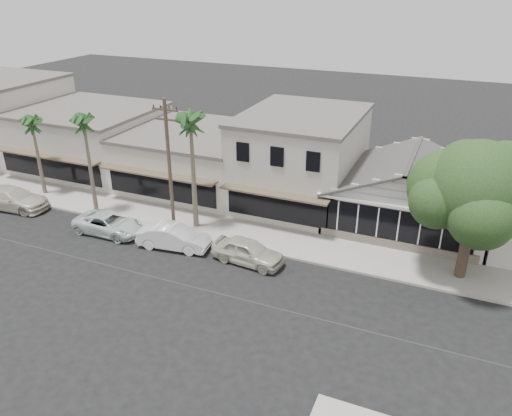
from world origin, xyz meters
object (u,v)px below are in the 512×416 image
at_px(car_2, 109,224).
at_px(shade_tree, 475,190).
at_px(car_1, 174,237).
at_px(utility_pole, 169,165).
at_px(car_3, 13,198).
at_px(car_0, 248,251).

bearing_deg(car_2, shade_tree, -81.36).
bearing_deg(car_1, shade_tree, -85.39).
height_order(utility_pole, car_1, utility_pole).
xyz_separation_m(utility_pole, car_3, (-12.87, -1.33, -4.00)).
bearing_deg(utility_pole, car_1, -58.78).
relative_size(car_1, car_3, 0.84).
relative_size(car_1, car_2, 0.95).
relative_size(car_2, shade_tree, 0.59).
xyz_separation_m(car_0, car_2, (-10.00, -0.16, -0.09)).
distance_m(utility_pole, car_3, 13.54).
relative_size(car_0, shade_tree, 0.55).
relative_size(utility_pole, car_0, 2.04).
xyz_separation_m(car_2, shade_tree, (21.68, 3.55, 4.65)).
relative_size(utility_pole, car_3, 1.65).
distance_m(car_0, car_2, 10.00).
bearing_deg(car_0, car_2, 96.33).
xyz_separation_m(car_1, car_2, (-5.00, 0.01, -0.09)).
bearing_deg(car_3, car_0, -96.62).
xyz_separation_m(car_0, shade_tree, (11.68, 3.39, 4.57)).
distance_m(utility_pole, car_2, 5.96).
relative_size(utility_pole, car_1, 1.97).
height_order(utility_pole, car_0, utility_pole).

